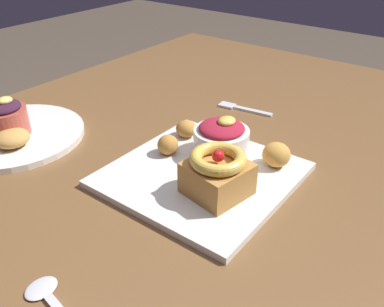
{
  "coord_description": "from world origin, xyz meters",
  "views": [
    {
      "loc": [
        -0.51,
        -0.4,
        1.12
      ],
      "look_at": [
        -0.04,
        -0.05,
        0.77
      ],
      "focal_mm": 38.42,
      "sensor_mm": 36.0,
      "label": 1
    }
  ],
  "objects": [
    {
      "name": "fritter_middle",
      "position": [
        -0.03,
        0.01,
        0.76
      ],
      "size": [
        0.04,
        0.04,
        0.04
      ],
      "primitive_type": "ellipsoid",
      "color": "#BC7F38",
      "rests_on": "front_plate"
    },
    {
      "name": "back_plate",
      "position": [
        -0.15,
        0.31,
        0.74
      ],
      "size": [
        0.27,
        0.27,
        0.01
      ],
      "primitive_type": "cylinder",
      "color": "white",
      "rests_on": "dining_table"
    },
    {
      "name": "back_pastry",
      "position": [
        -0.18,
        0.26,
        0.76
      ],
      "size": [
        0.06,
        0.06,
        0.03
      ],
      "primitive_type": "ellipsoid",
      "color": "#C68E47",
      "rests_on": "back_plate"
    },
    {
      "name": "fritter_back",
      "position": [
        0.04,
        0.03,
        0.76
      ],
      "size": [
        0.04,
        0.04,
        0.03
      ],
      "primitive_type": "ellipsoid",
      "color": "#BC7F38",
      "rests_on": "front_plate"
    },
    {
      "name": "front_plate",
      "position": [
        -0.04,
        -0.07,
        0.74
      ],
      "size": [
        0.28,
        0.28,
        0.01
      ],
      "primitive_type": "cube",
      "color": "white",
      "rests_on": "dining_table"
    },
    {
      "name": "spoon",
      "position": [
        -0.35,
        -0.08,
        0.73
      ],
      "size": [
        0.04,
        0.13,
        0.0
      ],
      "rotation": [
        0.0,
        0.0,
        1.42
      ],
      "color": "silver",
      "rests_on": "dining_table"
    },
    {
      "name": "back_ramekin",
      "position": [
        -0.16,
        0.31,
        0.78
      ],
      "size": [
        0.09,
        0.09,
        0.08
      ],
      "color": "#B24C3D",
      "rests_on": "back_plate"
    },
    {
      "name": "dining_table",
      "position": [
        0.0,
        0.0,
        0.64
      ],
      "size": [
        1.39,
        1.02,
        0.73
      ],
      "color": "brown",
      "rests_on": "ground_plane"
    },
    {
      "name": "fritter_front",
      "position": [
        0.05,
        -0.16,
        0.76
      ],
      "size": [
        0.05,
        0.05,
        0.04
      ],
      "primitive_type": "ellipsoid",
      "color": "gold",
      "rests_on": "front_plate"
    },
    {
      "name": "fork",
      "position": [
        0.23,
        0.02,
        0.73
      ],
      "size": [
        0.03,
        0.13,
        0.0
      ],
      "rotation": [
        0.0,
        0.0,
        1.7
      ],
      "color": "silver",
      "rests_on": "dining_table"
    },
    {
      "name": "cake_slice",
      "position": [
        -0.07,
        -0.12,
        0.78
      ],
      "size": [
        0.1,
        0.1,
        0.07
      ],
      "rotation": [
        0.0,
        0.0,
        -0.18
      ],
      "color": "#B77F3D",
      "rests_on": "front_plate"
    },
    {
      "name": "berry_ramekin",
      "position": [
        0.03,
        -0.06,
        0.77
      ],
      "size": [
        0.1,
        0.1,
        0.07
      ],
      "color": "white",
      "rests_on": "front_plate"
    }
  ]
}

